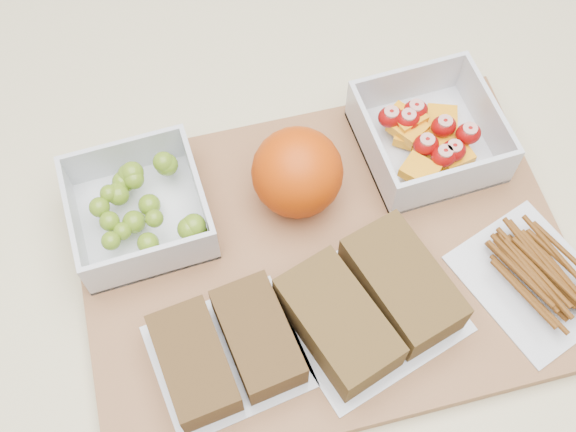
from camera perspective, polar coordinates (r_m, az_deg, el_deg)
name	(u,v)px	position (r m, az deg, el deg)	size (l,w,h in m)	color
counter	(292,378)	(1.08, 0.35, -12.65)	(1.20, 0.90, 0.90)	beige
cutting_board	(324,258)	(0.64, 2.88, -3.36)	(0.42, 0.30, 0.02)	#97653E
grape_container	(141,207)	(0.64, -11.56, 0.68)	(0.11, 0.11, 0.05)	silver
fruit_container	(428,136)	(0.68, 11.01, 6.23)	(0.12, 0.12, 0.05)	silver
orange	(297,172)	(0.62, 0.74, 3.47)	(0.08, 0.08, 0.08)	#CF4004
sandwich_bag_left	(226,350)	(0.58, -4.88, -10.53)	(0.13, 0.12, 0.04)	silver
sandwich_bag_center	(370,304)	(0.60, 6.50, -6.91)	(0.16, 0.15, 0.04)	silver
pretzel_bag	(537,275)	(0.64, 19.06, -4.45)	(0.13, 0.15, 0.03)	silver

